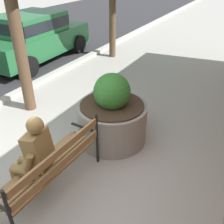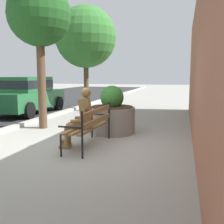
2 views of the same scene
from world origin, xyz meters
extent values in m
plane|color=#9E9B93|center=(0.00, 0.00, 0.00)|extent=(80.00, 80.00, 0.00)
cube|color=olive|center=(0.04, -0.14, 0.45)|extent=(1.70, 0.16, 0.04)
cube|color=olive|center=(0.04, 0.04, 0.45)|extent=(1.70, 0.16, 0.04)
cube|color=olive|center=(0.05, 0.22, 0.45)|extent=(1.70, 0.16, 0.04)
cube|color=olive|center=(0.03, -0.23, 0.62)|extent=(1.70, 0.09, 0.11)
cube|color=olive|center=(0.03, -0.23, 0.84)|extent=(1.70, 0.09, 0.11)
cylinder|color=black|center=(-0.85, -0.20, 0.47)|extent=(0.04, 0.04, 0.95)
cylinder|color=black|center=(0.93, 0.21, 0.23)|extent=(0.04, 0.04, 0.45)
cylinder|color=black|center=(0.91, -0.26, 0.47)|extent=(0.04, 0.04, 0.95)
cube|color=black|center=(0.92, 0.01, 0.62)|extent=(0.05, 0.48, 0.03)
cube|color=olive|center=(-0.11, 0.10, 0.56)|extent=(0.40, 0.38, 0.16)
cube|color=olive|center=(-0.09, 0.00, 0.88)|extent=(0.41, 0.36, 0.55)
sphere|color=olive|center=(-0.09, -0.01, 1.26)|extent=(0.22, 0.22, 0.22)
cylinder|color=olive|center=(-0.31, -0.02, 0.83)|extent=(0.12, 0.19, 0.29)
cylinder|color=olive|center=(-0.35, 0.11, 0.66)|extent=(0.13, 0.28, 0.10)
cylinder|color=olive|center=(0.12, 0.06, 0.83)|extent=(0.12, 0.19, 0.29)
cylinder|color=olive|center=(0.10, 0.20, 0.66)|extent=(0.13, 0.28, 0.10)
cylinder|color=olive|center=(-0.23, 0.22, 0.52)|extent=(0.20, 0.38, 0.14)
cylinder|color=olive|center=(-0.26, 0.39, 0.25)|extent=(0.11, 0.11, 0.50)
cube|color=olive|center=(-0.27, 0.45, 0.04)|extent=(0.16, 0.26, 0.07)
cylinder|color=olive|center=(-0.05, 0.25, 0.52)|extent=(0.20, 0.38, 0.14)
cylinder|color=olive|center=(-0.09, 0.43, 0.25)|extent=(0.11, 0.11, 0.50)
cube|color=olive|center=(-0.10, 0.49, 0.04)|extent=(0.16, 0.26, 0.07)
cube|color=olive|center=(0.02, 0.55, 0.08)|extent=(0.31, 0.23, 0.16)
cylinder|color=gray|center=(1.62, -0.15, 0.37)|extent=(1.30, 1.30, 0.74)
cylinder|color=#38281C|center=(1.62, -0.15, 0.75)|extent=(1.17, 1.17, 0.03)
sphere|color=#2D6B28|center=(1.62, -0.15, 1.02)|extent=(0.66, 0.66, 0.66)
cylinder|color=brown|center=(1.73, 2.11, 1.38)|extent=(0.25, 0.25, 2.76)
cylinder|color=brown|center=(5.98, 2.25, 1.18)|extent=(0.22, 0.22, 2.36)
cube|color=#236638|center=(4.41, 4.37, 0.61)|extent=(4.16, 1.85, 0.70)
cube|color=#236638|center=(4.26, 4.36, 1.26)|extent=(2.19, 1.64, 0.60)
cube|color=black|center=(4.26, 4.36, 1.26)|extent=(2.20, 1.66, 0.33)
cylinder|color=black|center=(5.71, 5.26, 0.32)|extent=(0.65, 0.24, 0.64)
cylinder|color=black|center=(5.78, 3.57, 0.32)|extent=(0.65, 0.24, 0.64)
cylinder|color=black|center=(3.11, 3.47, 0.32)|extent=(0.65, 0.24, 0.64)
camera|label=1|loc=(-1.91, -2.10, 3.01)|focal=40.84mm
camera|label=2|loc=(-5.65, -2.10, 1.65)|focal=42.96mm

